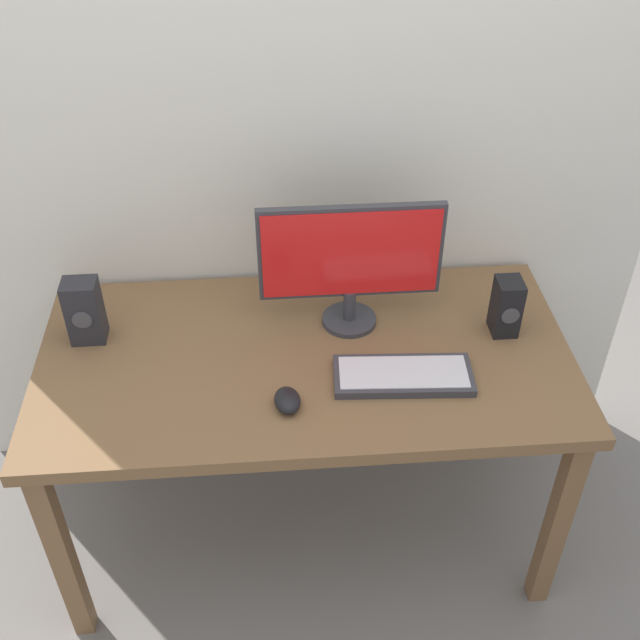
{
  "coord_description": "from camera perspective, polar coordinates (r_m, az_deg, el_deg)",
  "views": [
    {
      "loc": [
        -0.09,
        -1.63,
        2.2
      ],
      "look_at": [
        0.04,
        0.0,
        0.89
      ],
      "focal_mm": 43.21,
      "sensor_mm": 36.0,
      "label": 1
    }
  ],
  "objects": [
    {
      "name": "desk",
      "position": [
        2.23,
        -1.07,
        -4.1
      ],
      "size": [
        1.51,
        0.77,
        0.77
      ],
      "color": "brown",
      "rests_on": "ground_plane"
    },
    {
      "name": "wall_back",
      "position": [
        2.18,
        -2.09,
        19.9
      ],
      "size": [
        2.28,
        0.04,
        3.0
      ],
      "primitive_type": "cube",
      "color": "silver",
      "rests_on": "ground_plane"
    },
    {
      "name": "mouse",
      "position": [
        2.01,
        -2.43,
        -5.96
      ],
      "size": [
        0.08,
        0.1,
        0.04
      ],
      "primitive_type": "ellipsoid",
      "rotation": [
        0.0,
        0.0,
        0.11
      ],
      "color": "black",
      "rests_on": "desk"
    },
    {
      "name": "monitor",
      "position": [
        2.17,
        2.27,
        4.5
      ],
      "size": [
        0.52,
        0.16,
        0.39
      ],
      "color": "#333338",
      "rests_on": "desk"
    },
    {
      "name": "ground_plane",
      "position": [
        2.74,
        -0.89,
        -14.65
      ],
      "size": [
        6.0,
        6.0,
        0.0
      ],
      "primitive_type": "plane",
      "color": "slate"
    },
    {
      "name": "speaker_right",
      "position": [
        2.26,
        13.63,
        0.98
      ],
      "size": [
        0.07,
        0.09,
        0.18
      ],
      "color": "black",
      "rests_on": "desk"
    },
    {
      "name": "keyboard_primary",
      "position": [
        2.1,
        6.17,
        -4.09
      ],
      "size": [
        0.38,
        0.18,
        0.03
      ],
      "color": "#333338",
      "rests_on": "desk"
    },
    {
      "name": "speaker_left",
      "position": [
        2.27,
        -17.05,
        0.65
      ],
      "size": [
        0.1,
        0.08,
        0.2
      ],
      "color": "#232328",
      "rests_on": "desk"
    }
  ]
}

